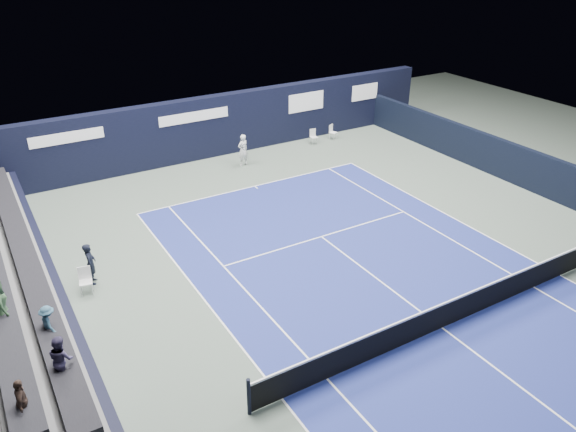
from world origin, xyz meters
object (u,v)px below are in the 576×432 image
line_judge_chair (85,278)px  folding_chair_back_a (313,135)px  tennis_player (243,150)px  tennis_net (444,314)px  folding_chair_back_b (332,131)px

line_judge_chair → folding_chair_back_a: bearing=41.8°
folding_chair_back_a → tennis_player: tennis_player is taller
line_judge_chair → tennis_net: (8.56, -7.26, -0.01)m
tennis_net → folding_chair_back_b: bearing=66.3°
folding_chair_back_a → line_judge_chair: (-13.99, -8.03, 0.05)m
tennis_net → tennis_player: tennis_player is taller
tennis_player → folding_chair_back_b: bearing=9.1°
tennis_net → tennis_player: size_ratio=8.11×
folding_chair_back_b → folding_chair_back_a: bearing=161.5°
line_judge_chair → tennis_net: bearing=-28.4°
folding_chair_back_b → line_judge_chair: line_judge_chair is taller
folding_chair_back_b → line_judge_chair: bearing=-175.5°
folding_chair_back_a → folding_chair_back_b: (1.33, 0.12, -0.00)m
tennis_player → tennis_net: bearing=-92.9°
tennis_net → folding_chair_back_a: bearing=70.4°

